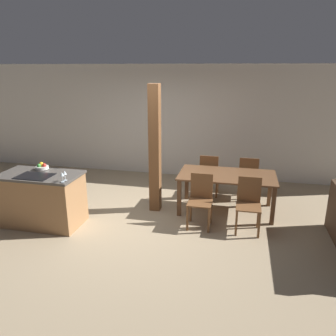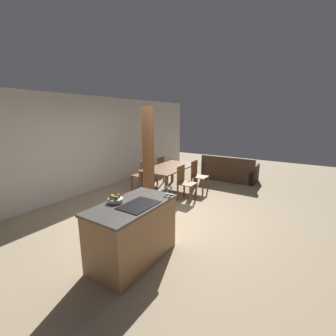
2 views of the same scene
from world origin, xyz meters
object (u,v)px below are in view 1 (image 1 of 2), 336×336
object	(u,v)px
dining_chair_near_right	(249,203)
fruit_bowl	(42,167)
wine_glass_near	(62,175)
wine_glass_middle	(65,173)
kitchen_island	(42,199)
dining_chair_far_left	(209,174)
dining_chair_near_left	(200,199)
dining_table	(227,179)
dining_chair_far_right	(248,177)
timber_post	(155,150)

from	to	relation	value
dining_chair_near_right	fruit_bowl	bearing A→B (deg)	-174.96
fruit_bowl	dining_chair_near_right	distance (m)	3.59
wine_glass_near	wine_glass_middle	distance (m)	0.08
kitchen_island	dining_chair_far_left	distance (m)	3.30
dining_chair_far_left	wine_glass_near	bearing A→B (deg)	47.84
kitchen_island	wine_glass_middle	distance (m)	0.87
dining_chair_near_left	dining_chair_far_left	bearing A→B (deg)	90.00
wine_glass_middle	dining_table	world-z (taller)	wine_glass_middle
wine_glass_middle	dining_chair_far_right	distance (m)	3.62
dining_chair_near_left	dining_chair_far_right	xyz separation A→B (m)	(0.80, 1.41, 0.00)
dining_chair_far_right	dining_chair_near_right	bearing A→B (deg)	90.00
kitchen_island	dining_chair_far_right	bearing A→B (deg)	29.56
wine_glass_middle	dining_chair_near_right	xyz separation A→B (m)	(2.84, 0.77, -0.56)
wine_glass_middle	timber_post	xyz separation A→B (m)	(1.13, 1.24, 0.14)
wine_glass_middle	dining_chair_near_right	bearing A→B (deg)	15.15
dining_chair_near_right	timber_post	world-z (taller)	timber_post
fruit_bowl	dining_chair_far_right	size ratio (longest dim) A/B	0.25
dining_chair_near_right	dining_chair_near_left	bearing A→B (deg)	180.00
dining_chair_near_left	fruit_bowl	bearing A→B (deg)	-173.51
dining_chair_near_left	dining_chair_far_left	xyz separation A→B (m)	(0.00, 1.41, 0.00)
dining_table	dining_chair_far_left	world-z (taller)	dining_chair_far_left
fruit_bowl	dining_chair_far_right	distance (m)	3.97
fruit_bowl	dining_chair_far_right	world-z (taller)	fruit_bowl
kitchen_island	wine_glass_near	world-z (taller)	wine_glass_near
fruit_bowl	dining_chair_far_left	bearing A→B (deg)	32.10
wine_glass_middle	dining_chair_near_left	size ratio (longest dim) A/B	0.17
dining_chair_far_left	dining_chair_far_right	distance (m)	0.80
kitchen_island	timber_post	bearing A→B (deg)	30.26
wine_glass_middle	dining_table	distance (m)	2.88
kitchen_island	timber_post	world-z (taller)	timber_post
dining_table	dining_chair_near_left	bearing A→B (deg)	-119.44
kitchen_island	fruit_bowl	size ratio (longest dim) A/B	6.07
fruit_bowl	dining_chair_far_left	xyz separation A→B (m)	(2.75, 1.72, -0.49)
timber_post	dining_chair_near_right	bearing A→B (deg)	-15.27
dining_chair_near_left	wine_glass_middle	bearing A→B (deg)	-159.38
wine_glass_near	dining_chair_near_left	size ratio (longest dim) A/B	0.17
fruit_bowl	kitchen_island	bearing A→B (deg)	-67.42
dining_table	dining_chair_far_left	bearing A→B (deg)	119.44
fruit_bowl	wine_glass_middle	xyz separation A→B (m)	(0.70, -0.46, 0.08)
dining_chair_near_left	dining_chair_far_left	world-z (taller)	same
dining_chair_near_left	dining_table	bearing A→B (deg)	60.56
dining_chair_near_right	timber_post	distance (m)	1.91
timber_post	dining_table	bearing A→B (deg)	10.26
fruit_bowl	timber_post	world-z (taller)	timber_post
dining_chair_near_right	dining_chair_far_left	world-z (taller)	same
dining_chair_near_left	timber_post	size ratio (longest dim) A/B	0.38
wine_glass_near	kitchen_island	bearing A→B (deg)	153.64
dining_table	dining_chair_far_left	size ratio (longest dim) A/B	1.97
dining_table	dining_chair_near_right	distance (m)	0.83
dining_chair_far_right	timber_post	world-z (taller)	timber_post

